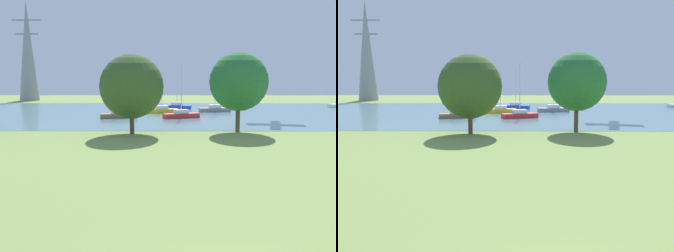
# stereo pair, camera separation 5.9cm
# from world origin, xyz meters

# --- Properties ---
(ground_plane) EXTENTS (160.00, 160.00, 0.00)m
(ground_plane) POSITION_xyz_m (0.00, 22.00, 0.00)
(ground_plane) COLOR #7F994C
(water_surface) EXTENTS (140.00, 40.00, 0.02)m
(water_surface) POSITION_xyz_m (0.00, 50.00, 0.01)
(water_surface) COLOR slate
(water_surface) RESTS_ON ground
(sailboat_red) EXTENTS (5.03, 2.99, 7.30)m
(sailboat_red) POSITION_xyz_m (-0.37, 42.46, 0.47)
(sailboat_red) COLOR red
(sailboat_red) RESTS_ON water_surface
(sailboat_yellow) EXTENTS (5.00, 2.40, 6.10)m
(sailboat_yellow) POSITION_xyz_m (-3.13, 49.35, 0.45)
(sailboat_yellow) COLOR yellow
(sailboat_yellow) RESTS_ON water_surface
(sailboat_gray) EXTENTS (4.95, 2.08, 6.68)m
(sailboat_gray) POSITION_xyz_m (5.07, 51.29, 0.46)
(sailboat_gray) COLOR gray
(sailboat_gray) RESTS_ON water_surface
(sailboat_brown) EXTENTS (5.01, 2.52, 5.46)m
(sailboat_brown) POSITION_xyz_m (-8.71, 42.25, 0.45)
(sailboat_brown) COLOR brown
(sailboat_brown) RESTS_ON water_surface
(sailboat_blue) EXTENTS (5.00, 2.43, 6.77)m
(sailboat_blue) POSITION_xyz_m (-0.74, 56.93, 0.46)
(sailboat_blue) COLOR blue
(sailboat_blue) RESTS_ON water_surface
(tree_west_far) EXTENTS (6.19, 6.19, 7.69)m
(tree_west_far) POSITION_xyz_m (-5.51, 28.30, 4.59)
(tree_west_far) COLOR brown
(tree_west_far) RESTS_ON ground
(tree_east_far) EXTENTS (5.85, 5.85, 7.94)m
(tree_east_far) POSITION_xyz_m (5.01, 29.87, 5.00)
(tree_east_far) COLOR brown
(tree_east_far) RESTS_ON ground
(electricity_pylon) EXTENTS (6.40, 4.40, 22.23)m
(electricity_pylon) POSITION_xyz_m (-33.83, 78.76, 11.13)
(electricity_pylon) COLOR gray
(electricity_pylon) RESTS_ON ground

